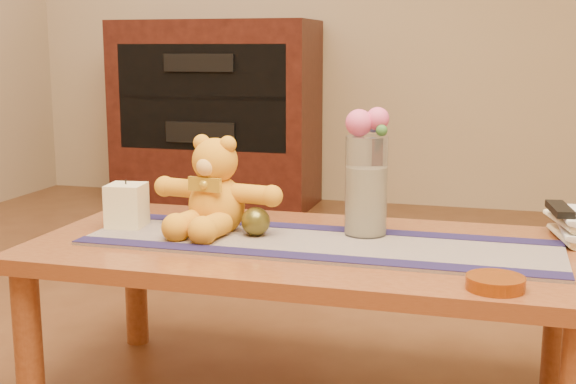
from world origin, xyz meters
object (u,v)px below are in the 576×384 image
(teddy_bear, at_px, (216,186))
(glass_vase, at_px, (366,186))
(bronze_ball, at_px, (256,221))
(book_bottom, at_px, (557,236))
(amber_dish, at_px, (495,283))
(tv_remote, at_px, (560,209))
(pillar_candle, at_px, (127,205))

(teddy_bear, relative_size, glass_vase, 1.37)
(teddy_bear, xyz_separation_m, glass_vase, (0.40, 0.06, 0.01))
(teddy_bear, bearing_deg, bronze_ball, -6.36)
(book_bottom, height_order, amber_dish, amber_dish)
(bronze_ball, bearing_deg, glass_vase, 18.38)
(book_bottom, distance_m, tv_remote, 0.08)
(bronze_ball, xyz_separation_m, amber_dish, (0.61, -0.27, -0.03))
(teddy_bear, distance_m, book_bottom, 0.90)
(pillar_candle, distance_m, glass_vase, 0.66)
(bronze_ball, distance_m, amber_dish, 0.67)
(pillar_candle, distance_m, amber_dish, 1.03)
(glass_vase, height_order, book_bottom, glass_vase)
(bronze_ball, bearing_deg, pillar_candle, 178.70)
(glass_vase, relative_size, book_bottom, 1.17)
(bronze_ball, distance_m, tv_remote, 0.78)
(glass_vase, xyz_separation_m, tv_remote, (0.49, 0.09, -0.05))
(book_bottom, relative_size, amber_dish, 1.83)
(bronze_ball, height_order, book_bottom, bronze_ball)
(teddy_bear, height_order, bronze_ball, teddy_bear)
(book_bottom, height_order, tv_remote, tv_remote)
(amber_dish, bearing_deg, teddy_bear, 157.27)
(tv_remote, relative_size, amber_dish, 1.31)
(glass_vase, height_order, amber_dish, glass_vase)
(pillar_candle, relative_size, glass_vase, 0.45)
(teddy_bear, distance_m, bronze_ball, 0.15)
(teddy_bear, distance_m, pillar_candle, 0.26)
(tv_remote, bearing_deg, amber_dish, -116.03)
(teddy_bear, xyz_separation_m, amber_dish, (0.73, -0.31, -0.11))
(glass_vase, relative_size, bronze_ball, 3.43)
(teddy_bear, height_order, amber_dish, teddy_bear)
(teddy_bear, bearing_deg, tv_remote, 19.01)
(glass_vase, bearing_deg, amber_dish, -47.22)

